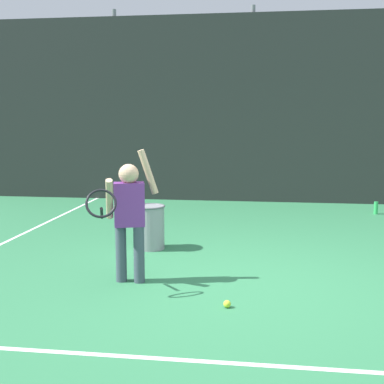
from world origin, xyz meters
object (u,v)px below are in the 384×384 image
(ball_hopper, at_px, (150,226))
(tennis_ball_3, at_px, (227,304))
(tennis_player, at_px, (128,212))
(water_bottle, at_px, (376,208))

(ball_hopper, xyz_separation_m, tennis_ball_3, (1.11, -1.91, -0.26))
(tennis_player, height_order, ball_hopper, tennis_player)
(water_bottle, bearing_deg, tennis_player, -128.47)
(tennis_player, xyz_separation_m, ball_hopper, (-0.08, 1.34, -0.44))
(water_bottle, xyz_separation_m, tennis_ball_3, (-2.30, -4.76, -0.08))
(water_bottle, bearing_deg, ball_hopper, -140.12)
(tennis_player, bearing_deg, tennis_ball_3, -45.92)
(tennis_ball_3, bearing_deg, tennis_player, 151.37)
(tennis_player, height_order, water_bottle, tennis_player)
(tennis_player, distance_m, tennis_ball_3, 1.36)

